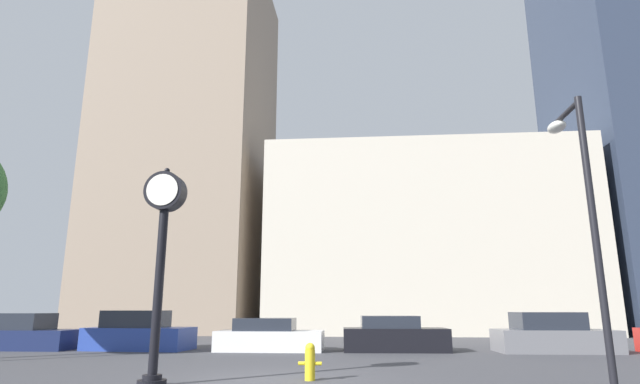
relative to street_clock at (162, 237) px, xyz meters
name	(u,v)px	position (x,y,z in m)	size (l,w,h in m)	color
ground_plane	(266,381)	(2.22, 0.93, -3.09)	(200.00, 200.00, 0.00)	#424247
building_tall_tower	(192,143)	(-8.54, 24.93, 10.93)	(10.93, 12.00, 28.04)	gray
building_storefront_row	(421,244)	(8.55, 24.93, 2.90)	(20.39, 12.00, 11.97)	beige
building_glass_modern	(631,105)	(24.00, 24.93, 12.85)	(9.02, 12.00, 31.87)	#2D384C
street_clock	(162,237)	(0.00, 0.00, 0.00)	(0.87, 0.59, 4.66)	black
car_navy	(20,334)	(-9.09, 8.70, -2.51)	(4.29, 1.83, 1.38)	#19234C
car_blue	(139,333)	(-4.37, 8.94, -2.46)	(4.03, 2.13, 1.49)	#28429E
car_white	(269,337)	(0.80, 8.84, -2.57)	(4.02, 1.76, 1.21)	silver
car_black	(394,336)	(5.51, 9.05, -2.53)	(3.94, 1.86, 1.29)	black
car_grey	(553,335)	(11.28, 9.07, -2.49)	(4.24, 1.98, 1.43)	slate
fire_hydrant_near	(310,361)	(3.17, 1.06, -2.68)	(0.53, 0.23, 0.80)	yellow
street_lamp_right	(580,191)	(8.84, -0.26, 0.81)	(0.36, 1.57, 5.77)	black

